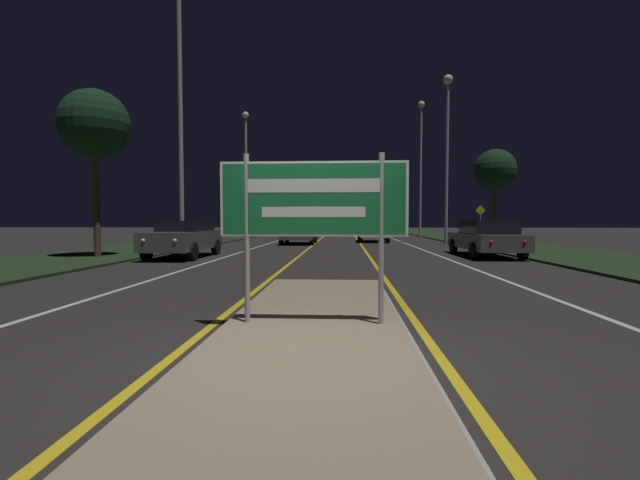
{
  "coord_description": "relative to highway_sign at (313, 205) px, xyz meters",
  "views": [
    {
      "loc": [
        0.39,
        -4.31,
        1.43
      ],
      "look_at": [
        0.0,
        2.65,
        1.1
      ],
      "focal_mm": 24.0,
      "sensor_mm": 36.0,
      "label": 1
    }
  ],
  "objects": [
    {
      "name": "ground_plane",
      "position": [
        0.0,
        -1.14,
        -1.62
      ],
      "size": [
        160.0,
        160.0,
        0.0
      ],
      "primitive_type": "plane",
      "color": "#282623"
    },
    {
      "name": "median_island",
      "position": [
        0.0,
        0.0,
        -1.58
      ],
      "size": [
        2.4,
        8.18,
        0.1
      ],
      "color": "#999993",
      "rests_on": "ground_plane"
    },
    {
      "name": "verge_left",
      "position": [
        -9.5,
        18.86,
        -1.58
      ],
      "size": [
        5.0,
        100.0,
        0.08
      ],
      "color": "#1E3319",
      "rests_on": "ground_plane"
    },
    {
      "name": "verge_right",
      "position": [
        9.5,
        18.86,
        -1.58
      ],
      "size": [
        5.0,
        100.0,
        0.08
      ],
      "color": "#1E3319",
      "rests_on": "ground_plane"
    },
    {
      "name": "centre_line_yellow_left",
      "position": [
        -1.39,
        23.86,
        -1.62
      ],
      "size": [
        0.12,
        70.0,
        0.01
      ],
      "color": "gold",
      "rests_on": "ground_plane"
    },
    {
      "name": "centre_line_yellow_right",
      "position": [
        1.39,
        23.86,
        -1.62
      ],
      "size": [
        0.12,
        70.0,
        0.01
      ],
      "color": "gold",
      "rests_on": "ground_plane"
    },
    {
      "name": "lane_line_white_left",
      "position": [
        -4.2,
        23.86,
        -1.62
      ],
      "size": [
        0.12,
        70.0,
        0.01
      ],
      "color": "silver",
      "rests_on": "ground_plane"
    },
    {
      "name": "lane_line_white_right",
      "position": [
        4.2,
        23.86,
        -1.62
      ],
      "size": [
        0.12,
        70.0,
        0.01
      ],
      "color": "silver",
      "rests_on": "ground_plane"
    },
    {
      "name": "edge_line_white_left",
      "position": [
        -7.2,
        23.86,
        -1.62
      ],
      "size": [
        0.1,
        70.0,
        0.01
      ],
      "color": "silver",
      "rests_on": "ground_plane"
    },
    {
      "name": "edge_line_white_right",
      "position": [
        7.2,
        23.86,
        -1.62
      ],
      "size": [
        0.1,
        70.0,
        0.01
      ],
      "color": "silver",
      "rests_on": "ground_plane"
    },
    {
      "name": "highway_sign",
      "position": [
        0.0,
        0.0,
        0.0
      ],
      "size": [
        2.4,
        0.07,
        2.18
      ],
      "color": "#9E9E99",
      "rests_on": "median_island"
    },
    {
      "name": "streetlight_left_near",
      "position": [
        -6.25,
        11.74,
        4.99
      ],
      "size": [
        0.45,
        0.45,
        11.25
      ],
      "color": "#9E9E99",
      "rests_on": "ground_plane"
    },
    {
      "name": "streetlight_left_far",
      "position": [
        -6.23,
        23.26,
        3.65
      ],
      "size": [
        0.45,
        0.45,
        8.72
      ],
      "color": "#9E9E99",
      "rests_on": "ground_plane"
    },
    {
      "name": "streetlight_right_near",
      "position": [
        6.56,
        20.75,
        5.03
      ],
      "size": [
        0.57,
        0.57,
        10.09
      ],
      "color": "#9E9E99",
      "rests_on": "ground_plane"
    },
    {
      "name": "streetlight_right_far",
      "position": [
        6.56,
        29.6,
        5.48
      ],
      "size": [
        0.56,
        0.56,
        10.98
      ],
      "color": "#9E9E99",
      "rests_on": "ground_plane"
    },
    {
      "name": "car_receding_0",
      "position": [
        6.0,
        11.76,
        -0.88
      ],
      "size": [
        1.95,
        4.78,
        1.42
      ],
      "color": "#4C514C",
      "rests_on": "ground_plane"
    },
    {
      "name": "car_receding_1",
      "position": [
        2.32,
        23.14,
        -0.87
      ],
      "size": [
        1.94,
        4.37,
        1.38
      ],
      "color": "silver",
      "rests_on": "ground_plane"
    },
    {
      "name": "car_approaching_0",
      "position": [
        -5.76,
        10.68,
        -0.86
      ],
      "size": [
        1.88,
        4.48,
        1.41
      ],
      "color": "#4C514C",
      "rests_on": "ground_plane"
    },
    {
      "name": "car_approaching_1",
      "position": [
        -2.31,
        20.25,
        -0.9
      ],
      "size": [
        2.01,
        4.18,
        1.36
      ],
      "color": "#4C514C",
      "rests_on": "ground_plane"
    },
    {
      "name": "car_approaching_2",
      "position": [
        -2.74,
        33.43,
        -0.86
      ],
      "size": [
        1.87,
        4.56,
        1.43
      ],
      "color": "black",
      "rests_on": "ground_plane"
    },
    {
      "name": "warning_sign",
      "position": [
        8.66,
        21.0,
        -0.18
      ],
      "size": [
        0.6,
        0.06,
        2.26
      ],
      "color": "#9E9E99",
      "rests_on": "verge_right"
    },
    {
      "name": "roadside_palm_left",
      "position": [
        -8.75,
        9.9,
        3.3
      ],
      "size": [
        2.49,
        2.49,
        6.13
      ],
      "color": "#4C3823",
      "rests_on": "verge_left"
    },
    {
      "name": "roadside_palm_right",
      "position": [
        8.88,
        19.27,
        2.6
      ],
      "size": [
        2.33,
        2.33,
        5.35
      ],
      "color": "#4C3823",
      "rests_on": "verge_right"
    }
  ]
}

